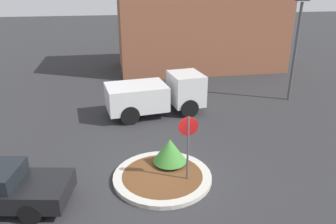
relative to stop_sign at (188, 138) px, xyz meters
The scene contains 7 objects.
ground_plane 1.94m from the stop_sign, 155.30° to the left, with size 120.00×120.00×0.00m, color #2D2D30.
traffic_island 1.88m from the stop_sign, 155.30° to the left, with size 3.51×3.51×0.16m.
stop_sign is the anchor object (origin of this frame).
island_shrub 1.54m from the stop_sign, 110.87° to the left, with size 1.25×1.25×1.03m.
utility_truck 6.56m from the stop_sign, 91.14° to the left, with size 5.23×2.71×2.06m.
storefront_building 16.67m from the stop_sign, 73.68° to the left, with size 12.48×6.07×7.18m.
light_pole 10.94m from the stop_sign, 43.01° to the left, with size 0.70×0.30×5.77m.
Camera 1 is at (-1.53, -9.85, 6.60)m, focal length 35.00 mm.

